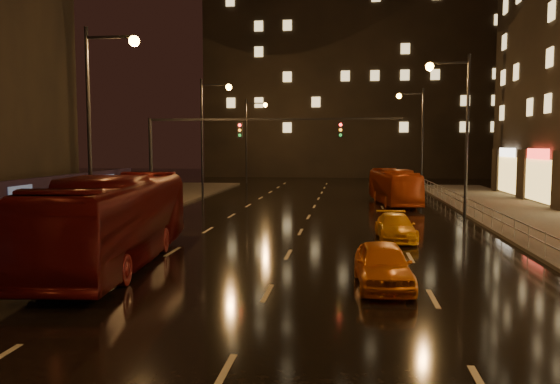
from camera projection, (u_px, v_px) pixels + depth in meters
name	position (u px, v px, depth m)	size (l,w,h in m)	color
ground	(306.00, 221.00, 32.67)	(140.00, 140.00, 0.00)	black
sidewalk_left	(49.00, 229.00, 29.38)	(7.00, 70.00, 0.15)	#38332D
building_distant	(359.00, 56.00, 82.05)	(44.00, 16.00, 36.00)	black
traffic_signal	(223.00, 142.00, 32.88)	(15.31, 0.32, 6.20)	black
railing_right	(492.00, 213.00, 29.37)	(0.05, 56.00, 1.00)	#99999E
bus_red	(115.00, 220.00, 20.81)	(2.87, 12.28, 3.42)	#4E0B0B
bus_curb	(394.00, 187.00, 42.10)	(2.28, 9.74, 2.71)	#9F330F
taxi_near	(383.00, 265.00, 17.56)	(1.70, 4.23, 1.44)	orange
taxi_far	(395.00, 227.00, 26.36)	(1.73, 4.26, 1.24)	orange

